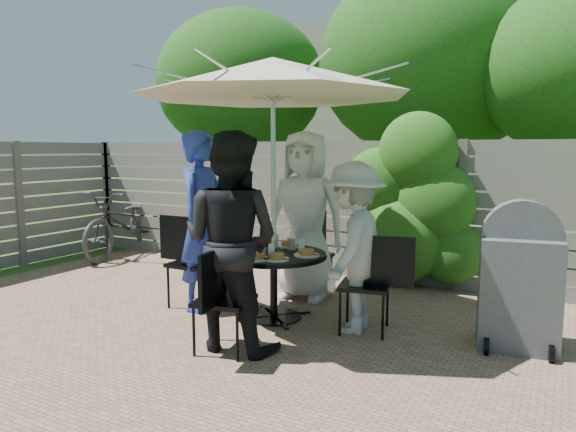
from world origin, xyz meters
The scene contains 23 objects.
backyard_envelope centered at (0.09, 10.29, 2.61)m, with size 60.00×60.00×5.00m.
patio_table centered at (0.54, 1.01, 0.48)m, with size 1.13×1.13×0.69m.
umbrella centered at (0.54, 1.01, 2.42)m, with size 2.87×2.87×2.61m.
chair_back centered at (0.48, 1.97, 0.29)m, with size 0.47×0.70×0.97m.
person_back centered at (0.49, 1.83, 0.97)m, with size 0.95×0.62×1.94m, color silver.
chair_left centered at (-0.42, 0.94, 0.30)m, with size 0.72×0.48×1.00m.
person_left centered at (-0.28, 0.95, 0.96)m, with size 0.70×0.46×1.93m, color #2538A1.
chair_front centered at (0.62, 0.04, 0.28)m, with size 0.53×0.71×0.93m.
person_front centered at (0.60, 0.18, 0.94)m, with size 0.92×0.71×1.88m, color black.
chair_right centered at (1.51, 1.08, 0.28)m, with size 0.71×0.53×0.94m.
person_right centered at (1.37, 1.07, 0.81)m, with size 1.05×0.60×1.62m, color #AEADA9.
plate_back centered at (0.52, 1.36, 0.72)m, with size 0.26×0.26×0.06m.
plate_left centered at (0.19, 0.98, 0.72)m, with size 0.26×0.26×0.06m.
plate_front centered at (0.57, 0.65, 0.72)m, with size 0.26×0.26×0.06m.
plate_right centered at (0.90, 1.03, 0.72)m, with size 0.26×0.26×0.06m.
plate_extra centered at (0.75, 0.72, 0.72)m, with size 0.24×0.24×0.06m.
glass_back centered at (0.42, 1.26, 0.76)m, with size 0.07×0.07×0.14m, color silver.
glass_front centered at (0.67, 0.75, 0.76)m, with size 0.07×0.07×0.14m, color silver.
glass_right centered at (0.80, 1.13, 0.76)m, with size 0.07×0.07×0.14m, color silver.
syrup_jug centered at (0.48, 1.05, 0.77)m, with size 0.09×0.09×0.16m, color #59280C.
coffee_cup centered at (0.63, 1.23, 0.75)m, with size 0.08×0.08×0.12m, color #C6B293.
bicycle centered at (-3.17, 2.60, 0.54)m, with size 0.72×2.06×1.08m, color #333338.
bbq_grill centered at (2.79, 1.34, 0.60)m, with size 0.71×0.59×1.31m.
Camera 1 is at (3.10, -3.38, 1.73)m, focal length 32.00 mm.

